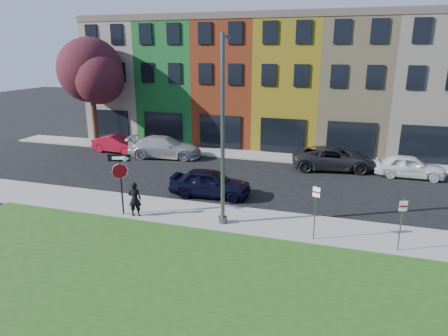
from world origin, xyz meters
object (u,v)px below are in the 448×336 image
(street_lamp, at_px, (223,132))
(sedan_near, at_px, (210,183))
(stop_sign, at_px, (120,172))
(man, at_px, (135,199))

(street_lamp, bearing_deg, sedan_near, 106.85)
(stop_sign, xyz_separation_m, street_lamp, (4.88, 0.68, 2.08))
(man, height_order, sedan_near, man)
(sedan_near, bearing_deg, man, 145.19)
(man, bearing_deg, sedan_near, -135.46)
(sedan_near, xyz_separation_m, street_lamp, (1.77, -3.27, 3.57))
(stop_sign, height_order, man, stop_sign)
(street_lamp, bearing_deg, man, 177.27)
(man, bearing_deg, stop_sign, -12.01)
(street_lamp, bearing_deg, stop_sign, 176.28)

